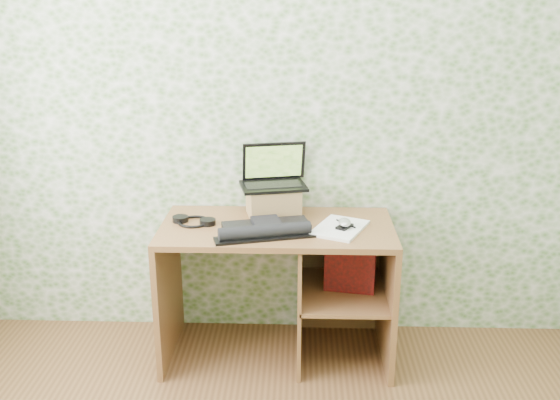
{
  "coord_description": "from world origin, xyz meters",
  "views": [
    {
      "loc": [
        0.12,
        -1.56,
        1.88
      ],
      "look_at": [
        0.02,
        1.39,
        0.91
      ],
      "focal_mm": 40.0,
      "sensor_mm": 36.0,
      "label": 1
    }
  ],
  "objects_px": {
    "laptop": "(274,176)",
    "keyboard": "(266,229)",
    "riser": "(273,202)",
    "desk": "(292,271)",
    "notepad": "(340,228)"
  },
  "relations": [
    {
      "from": "laptop",
      "to": "notepad",
      "type": "distance_m",
      "value": 0.46
    },
    {
      "from": "notepad",
      "to": "desk",
      "type": "bearing_deg",
      "value": -172.94
    },
    {
      "from": "riser",
      "to": "notepad",
      "type": "xyz_separation_m",
      "value": [
        0.34,
        -0.19,
        -0.07
      ]
    },
    {
      "from": "desk",
      "to": "notepad",
      "type": "xyz_separation_m",
      "value": [
        0.24,
        -0.07,
        0.28
      ]
    },
    {
      "from": "desk",
      "to": "laptop",
      "type": "height_order",
      "value": "laptop"
    },
    {
      "from": "riser",
      "to": "notepad",
      "type": "distance_m",
      "value": 0.4
    },
    {
      "from": "riser",
      "to": "notepad",
      "type": "bearing_deg",
      "value": -28.91
    },
    {
      "from": "laptop",
      "to": "keyboard",
      "type": "bearing_deg",
      "value": -107.83
    },
    {
      "from": "riser",
      "to": "notepad",
      "type": "relative_size",
      "value": 0.86
    },
    {
      "from": "riser",
      "to": "keyboard",
      "type": "distance_m",
      "value": 0.26
    },
    {
      "from": "laptop",
      "to": "keyboard",
      "type": "relative_size",
      "value": 0.75
    },
    {
      "from": "riser",
      "to": "keyboard",
      "type": "relative_size",
      "value": 0.53
    },
    {
      "from": "desk",
      "to": "keyboard",
      "type": "distance_m",
      "value": 0.35
    },
    {
      "from": "riser",
      "to": "laptop",
      "type": "relative_size",
      "value": 0.7
    },
    {
      "from": "riser",
      "to": "keyboard",
      "type": "bearing_deg",
      "value": -96.06
    }
  ]
}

